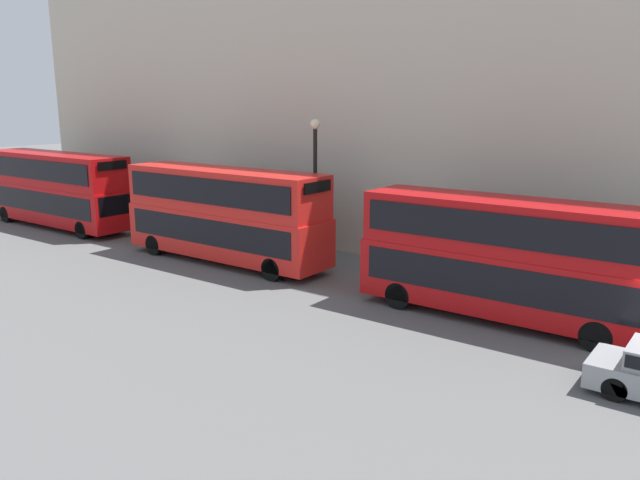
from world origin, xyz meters
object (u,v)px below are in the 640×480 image
at_px(bus_second_in_queue, 225,211).
at_px(bus_third_in_queue, 56,187).
at_px(bus_leading, 504,254).
at_px(pedestrian, 100,210).

bearing_deg(bus_second_in_queue, bus_third_in_queue, 90.00).
xyz_separation_m(bus_leading, bus_second_in_queue, (0.00, 13.34, 0.08)).
height_order(bus_leading, bus_second_in_queue, bus_second_in_queue).
relative_size(bus_second_in_queue, bus_third_in_queue, 0.96).
relative_size(bus_second_in_queue, pedestrian, 6.84).
bearing_deg(bus_second_in_queue, pedestrian, 79.13).
distance_m(bus_second_in_queue, bus_third_in_queue, 13.99).
height_order(bus_leading, pedestrian, bus_leading).
bearing_deg(bus_second_in_queue, bus_leading, -90.00).
distance_m(bus_second_in_queue, pedestrian, 13.98).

